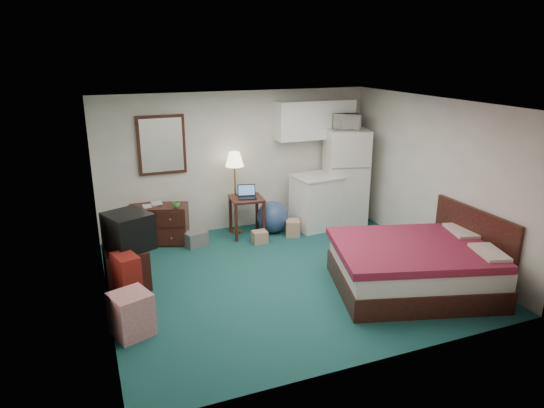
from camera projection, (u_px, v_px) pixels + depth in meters
name	position (u px, v px, depth m)	size (l,w,h in m)	color
floor	(286.00, 275.00, 7.16)	(5.00, 4.50, 0.01)	#1B4146
ceiling	(288.00, 104.00, 6.39)	(5.00, 4.50, 0.01)	beige
walls	(287.00, 194.00, 6.77)	(5.01, 4.51, 2.50)	beige
mirror	(162.00, 145.00, 8.14)	(0.80, 0.06, 1.00)	white
upper_cabinets	(315.00, 120.00, 8.91)	(1.50, 0.35, 0.70)	white
headboard	(473.00, 242.00, 6.93)	(0.06, 1.56, 1.00)	black
dresser	(159.00, 224.00, 8.27)	(0.98, 0.45, 0.67)	black
floor_lamp	(235.00, 193.00, 8.62)	(0.32, 0.32, 1.49)	#C78A32
desk	(247.00, 216.00, 8.61)	(0.55, 0.55, 0.70)	black
exercise_ball	(273.00, 217.00, 8.77)	(0.58, 0.58, 0.58)	navy
kitchen_counter	(318.00, 202.00, 8.98)	(0.88, 0.67, 0.96)	white
fridge	(345.00, 177.00, 9.07)	(0.74, 0.74, 1.80)	silver
bed	(414.00, 267.00, 6.64)	(2.07, 1.61, 0.66)	maroon
tv_stand	(127.00, 267.00, 6.76)	(0.57, 0.62, 0.57)	black
suitcase	(127.00, 279.00, 6.31)	(0.26, 0.41, 0.67)	maroon
retail_box	(132.00, 314.00, 5.61)	(0.42, 0.42, 0.52)	beige
file_bin	(195.00, 239.00, 8.20)	(0.36, 0.27, 0.25)	slate
cardboard_box_a	(260.00, 237.00, 8.33)	(0.25, 0.21, 0.21)	#A0785E
cardboard_box_b	(293.00, 228.00, 8.65)	(0.24, 0.28, 0.28)	#A0785E
laptop	(247.00, 192.00, 8.43)	(0.31, 0.25, 0.21)	black
crt_tv	(128.00, 231.00, 6.61)	(0.55, 0.59, 0.50)	black
microwave	(346.00, 120.00, 8.78)	(0.49, 0.27, 0.33)	silver
book_a	(142.00, 201.00, 8.05)	(0.15, 0.02, 0.20)	#A0785E
book_b	(151.00, 198.00, 8.18)	(0.18, 0.02, 0.24)	#A0785E
mug	(176.00, 204.00, 8.03)	(0.13, 0.10, 0.13)	#488436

